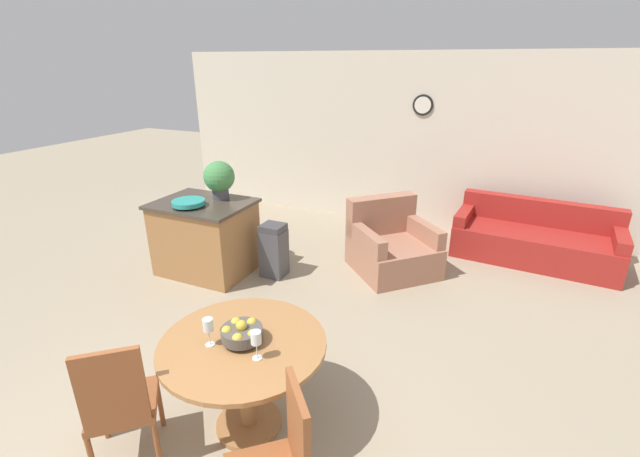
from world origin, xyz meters
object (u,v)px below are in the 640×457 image
object	(u,v)px
wine_glass_left	(208,326)
kitchen_island	(206,237)
wine_glass_right	(256,339)
teal_bowl	(189,203)
couch	(534,240)
potted_plant	(219,178)
dining_chair_near_left	(119,401)
fruit_bowl	(242,332)
trash_bin	(274,250)
dining_table	(244,362)
armchair	(391,248)

from	to	relation	value
wine_glass_left	kitchen_island	bearing A→B (deg)	129.42
wine_glass_left	wine_glass_right	xyz separation A→B (m)	(0.37, 0.01, 0.00)
teal_bowl	couch	xyz separation A→B (m)	(3.88, 2.31, -0.71)
potted_plant	couch	xyz separation A→B (m)	(3.73, 1.89, -0.92)
dining_chair_near_left	wine_glass_left	size ratio (longest dim) A/B	4.82
wine_glass_left	fruit_bowl	bearing A→B (deg)	33.74
dining_chair_near_left	wine_glass_left	distance (m)	0.71
wine_glass_left	trash_bin	bearing A→B (deg)	110.31
dining_table	teal_bowl	world-z (taller)	teal_bowl
kitchen_island	armchair	size ratio (longest dim) A/B	0.88
dining_table	wine_glass_left	size ratio (longest dim) A/B	5.65
wine_glass_left	couch	distance (m)	4.75
fruit_bowl	teal_bowl	bearing A→B (deg)	137.50
teal_bowl	potted_plant	distance (m)	0.50
wine_glass_left	kitchen_island	xyz separation A→B (m)	(-1.71, 2.08, -0.44)
kitchen_island	armchair	bearing A→B (deg)	25.14
dining_table	teal_bowl	distance (m)	2.64
dining_table	fruit_bowl	world-z (taller)	fruit_bowl
couch	armchair	world-z (taller)	armchair
dining_table	dining_chair_near_left	distance (m)	0.82
potted_plant	teal_bowl	bearing A→B (deg)	-110.28
dining_chair_near_left	wine_glass_right	distance (m)	0.97
kitchen_island	potted_plant	size ratio (longest dim) A/B	2.44
dining_table	kitchen_island	world-z (taller)	kitchen_island
wine_glass_left	armchair	world-z (taller)	wine_glass_left
kitchen_island	potted_plant	xyz separation A→B (m)	(0.12, 0.22, 0.73)
dining_chair_near_left	fruit_bowl	world-z (taller)	dining_chair_near_left
dining_chair_near_left	trash_bin	world-z (taller)	dining_chair_near_left
potted_plant	couch	distance (m)	4.28
trash_bin	dining_chair_near_left	bearing A→B (deg)	-80.20
wine_glass_left	trash_bin	size ratio (longest dim) A/B	0.30
fruit_bowl	kitchen_island	xyz separation A→B (m)	(-1.89, 1.96, -0.36)
wine_glass_right	trash_bin	size ratio (longest dim) A/B	0.30
dining_chair_near_left	trash_bin	bearing A→B (deg)	58.83
wine_glass_left	trash_bin	distance (m)	2.54
fruit_bowl	wine_glass_left	world-z (taller)	wine_glass_left
kitchen_island	trash_bin	bearing A→B (deg)	15.88
armchair	couch	bearing A→B (deg)	-11.88
dining_table	potted_plant	bearing A→B (deg)	129.01
wine_glass_right	armchair	world-z (taller)	wine_glass_right
dining_chair_near_left	couch	bearing A→B (deg)	20.66
wine_glass_left	kitchen_island	size ratio (longest dim) A/B	0.18
fruit_bowl	wine_glass_left	xyz separation A→B (m)	(-0.18, -0.12, 0.08)
wine_glass_right	trash_bin	xyz separation A→B (m)	(-1.23, 2.31, -0.57)
armchair	potted_plant	bearing A→B (deg)	156.35
wine_glass_right	trash_bin	world-z (taller)	wine_glass_right
dining_table	wine_glass_right	size ratio (longest dim) A/B	5.65
wine_glass_left	kitchen_island	world-z (taller)	wine_glass_left
teal_bowl	couch	size ratio (longest dim) A/B	0.18
fruit_bowl	potted_plant	xyz separation A→B (m)	(-1.77, 2.18, 0.36)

